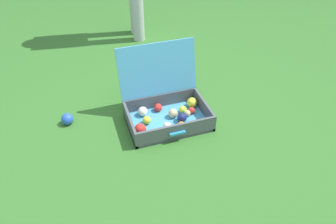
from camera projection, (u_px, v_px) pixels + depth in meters
name	position (u px, v px, depth m)	size (l,w,h in m)	color
ground_plane	(163.00, 129.00, 2.30)	(16.00, 16.00, 0.00)	#336B28
open_suitcase	(165.00, 106.00, 2.34)	(0.58, 0.51, 0.51)	#4799C6
stray_ball_on_grass	(67.00, 119.00, 2.33)	(0.09, 0.09, 0.09)	blue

